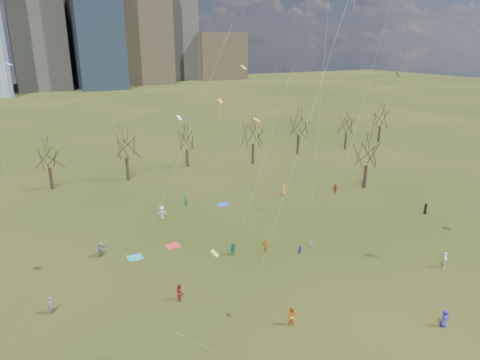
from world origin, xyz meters
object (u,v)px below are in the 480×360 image
person_2 (180,292)px  blanket_navy (223,204)px  person_4 (266,246)px  blanket_crimson (173,246)px  blanket_teal (135,257)px  person_0 (445,318)px  person_1 (445,260)px

person_2 → blanket_navy: bearing=-25.6°
blanket_navy → person_4: (-2.20, -15.82, 0.85)m
blanket_crimson → person_4: size_ratio=0.93×
person_2 → person_4: 12.45m
blanket_teal → person_2: person_2 is taller
person_0 → person_1: 10.79m
blanket_navy → person_0: size_ratio=1.01×
blanket_teal → person_0: 31.03m
blanket_teal → blanket_navy: same height
blanket_crimson → person_2: (-3.04, -10.69, 0.79)m
person_1 → blanket_teal: bearing=123.6°
blanket_teal → person_0: size_ratio=1.01×
person_0 → person_2: 22.89m
blanket_crimson → person_1: (23.68, -18.05, 0.86)m
blanket_teal → person_1: 33.22m
blanket_navy → person_4: 15.99m
blanket_navy → person_1: 30.20m
blanket_crimson → person_4: 10.90m
blanket_crimson → person_1: bearing=-37.3°
blanket_teal → person_4: 14.57m
blanket_navy → blanket_crimson: 14.32m
person_1 → person_4: size_ratio=1.01×
blanket_teal → blanket_crimson: bearing=8.8°
blanket_navy → person_1: bearing=-64.9°
blanket_teal → blanket_crimson: (4.64, 0.71, 0.00)m
blanket_teal → person_1: person_1 is taller
blanket_teal → person_1: size_ratio=0.91×
person_2 → blanket_crimson: bearing=-6.5°
blanket_crimson → blanket_navy: bearing=40.5°
blanket_navy → person_0: (4.23, -33.92, 0.77)m
blanket_navy → person_0: bearing=-82.9°
blanket_crimson → person_0: bearing=-58.4°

